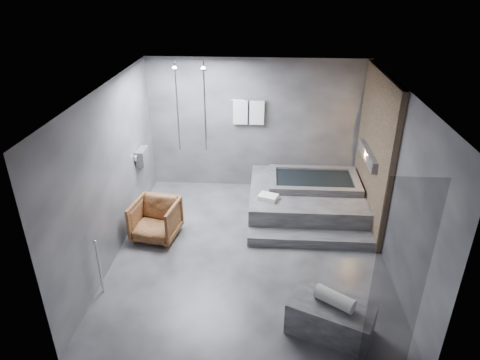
{
  "coord_description": "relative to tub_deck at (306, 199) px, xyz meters",
  "views": [
    {
      "loc": [
        0.23,
        -6.07,
        4.37
      ],
      "look_at": [
        -0.19,
        0.3,
        1.2
      ],
      "focal_mm": 32.0,
      "sensor_mm": 36.0,
      "label": 1
    }
  ],
  "objects": [
    {
      "name": "driftwood_chair",
      "position": [
        -2.74,
        -1.14,
        0.11
      ],
      "size": [
        0.88,
        0.9,
        0.71
      ],
      "primitive_type": "imported",
      "rotation": [
        0.0,
        0.0,
        -0.16
      ],
      "color": "#442411",
      "rests_on": "ground"
    },
    {
      "name": "deck_towel",
      "position": [
        -0.75,
        -0.53,
        0.3
      ],
      "size": [
        0.41,
        0.35,
        0.09
      ],
      "primitive_type": "cube",
      "rotation": [
        0.0,
        0.0,
        -0.35
      ],
      "color": "white",
      "rests_on": "tub_deck"
    },
    {
      "name": "concrete_bench",
      "position": [
        0.09,
        -3.24,
        -0.01
      ],
      "size": [
        1.22,
        0.97,
        0.48
      ],
      "primitive_type": "cube",
      "rotation": [
        0.0,
        0.0,
        -0.41
      ],
      "color": "#343437",
      "rests_on": "ground"
    },
    {
      "name": "room",
      "position": [
        -0.65,
        -1.21,
        1.48
      ],
      "size": [
        5.0,
        5.04,
        2.82
      ],
      "color": "#2F2F31",
      "rests_on": "ground"
    },
    {
      "name": "rolled_towel",
      "position": [
        0.11,
        -3.24,
        0.33
      ],
      "size": [
        0.54,
        0.46,
        0.19
      ],
      "primitive_type": "cylinder",
      "rotation": [
        0.0,
        1.57,
        -0.62
      ],
      "color": "silver",
      "rests_on": "concrete_bench"
    },
    {
      "name": "tub_step",
      "position": [
        0.0,
        -1.18,
        -0.16
      ],
      "size": [
        2.2,
        0.36,
        0.18
      ],
      "primitive_type": "cube",
      "color": "#343436",
      "rests_on": "ground"
    },
    {
      "name": "tub_deck",
      "position": [
        0.0,
        0.0,
        0.0
      ],
      "size": [
        2.2,
        2.0,
        0.5
      ],
      "primitive_type": "cube",
      "color": "#343436",
      "rests_on": "ground"
    }
  ]
}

